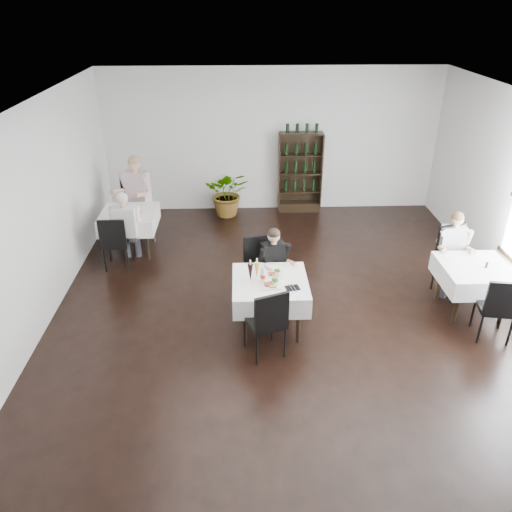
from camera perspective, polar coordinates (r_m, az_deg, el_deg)
The scene contains 23 objects.
room_shell at distance 6.52m, azimuth 4.35°, elevation 2.77°, with size 9.00×9.00×9.00m.
wine_shelf at distance 10.81m, azimuth 5.05°, elevation 9.38°, with size 0.90×0.28×1.75m.
main_table at distance 6.91m, azimuth 1.61°, elevation -3.87°, with size 1.03×1.03×0.77m.
left_table at distance 9.33m, azimuth -14.27°, elevation 4.05°, with size 0.98×0.98×0.77m.
right_table at distance 7.92m, azimuth 23.69°, elevation -2.01°, with size 0.98×0.98×0.77m.
potted_tree at distance 10.67m, azimuth -3.20°, elevation 7.23°, with size 0.91×0.79×1.01m, color #2A5E20.
main_chair_far at distance 7.49m, azimuth 0.69°, elevation -1.24°, with size 0.60×0.61×1.07m.
main_chair_near at distance 6.40m, azimuth 1.32°, elevation -7.24°, with size 0.59×0.60×1.01m.
left_chair_far at distance 10.01m, azimuth -13.90°, elevation 5.81°, with size 0.58×0.59×1.11m.
left_chair_near at distance 8.78m, azimuth -15.82°, elevation 1.79°, with size 0.45×0.45×0.97m.
right_chair_far at distance 8.37m, azimuth 21.70°, elevation 0.06°, with size 0.65×0.65×1.10m.
right_chair_near at distance 7.44m, azimuth 25.93°, elevation -5.07°, with size 0.52×0.52×0.98m.
diner_main at distance 7.35m, azimuth 2.19°, elevation -0.77°, with size 0.55×0.58×1.27m.
diner_left_far at distance 9.79m, azimuth -13.67°, elevation 7.20°, with size 0.71×0.75×1.60m.
diner_left_near at distance 8.81m, azimuth -14.63°, elevation 3.72°, with size 0.51×0.51×1.35m.
diner_right_far at distance 8.33m, azimuth 21.61°, elevation 1.02°, with size 0.53×0.54×1.33m.
plate_far at distance 6.95m, azimuth 2.12°, elevation -2.06°, with size 0.27×0.27×0.08m.
plate_near at distance 6.71m, azimuth 1.80°, elevation -3.22°, with size 0.29×0.29×0.09m.
pilsner_dark at distance 6.74m, azimuth -0.65°, elevation -1.93°, with size 0.08×0.08×0.33m.
pilsner_lager at distance 6.80m, azimuth 0.10°, elevation -1.69°, with size 0.07×0.07×0.32m.
coke_bottle at distance 6.74m, azimuth 0.78°, elevation -2.19°, with size 0.07×0.07×0.27m.
napkin_cutlery at distance 6.67m, azimuth 4.18°, elevation -3.65°, with size 0.21×0.21×0.02m.
pepper_mill at distance 7.85m, azimuth 24.85°, elevation -0.94°, with size 0.03×0.03×0.09m, color black.
Camera 1 is at (-0.70, -5.86, 4.25)m, focal length 35.00 mm.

